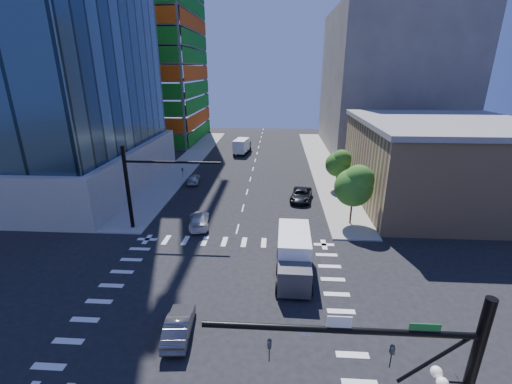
{
  "coord_description": "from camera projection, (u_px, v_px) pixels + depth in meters",
  "views": [
    {
      "loc": [
        4.13,
        -21.62,
        16.44
      ],
      "look_at": [
        2.28,
        8.0,
        5.78
      ],
      "focal_mm": 24.0,
      "sensor_mm": 36.0,
      "label": 1
    }
  ],
  "objects": [
    {
      "name": "sidewalk_ne",
      "position": [
        322.0,
        164.0,
        62.92
      ],
      "size": [
        5.0,
        60.0,
        0.15
      ],
      "primitive_type": "cube",
      "color": "#97948F",
      "rests_on": "ground"
    },
    {
      "name": "ground",
      "position": [
        220.0,
        298.0,
        26.11
      ],
      "size": [
        160.0,
        160.0,
        0.0
      ],
      "primitive_type": "plane",
      "color": "black",
      "rests_on": "ground"
    },
    {
      "name": "tree_south",
      "position": [
        355.0,
        185.0,
        36.84
      ],
      "size": [
        4.16,
        4.16,
        6.82
      ],
      "color": "#382316",
      "rests_on": "sidewalk_ne"
    },
    {
      "name": "bg_building_ne",
      "position": [
        388.0,
        82.0,
        71.45
      ],
      "size": [
        24.0,
        30.0,
        28.0
      ],
      "primitive_type": "cube",
      "color": "#5E5855",
      "rests_on": "ground"
    },
    {
      "name": "car_nb_far",
      "position": [
        301.0,
        195.0,
        45.33
      ],
      "size": [
        3.42,
        5.84,
        1.53
      ],
      "primitive_type": "imported",
      "rotation": [
        0.0,
        0.0,
        -0.17
      ],
      "color": "black",
      "rests_on": "ground"
    },
    {
      "name": "car_sb_mid",
      "position": [
        194.0,
        179.0,
        52.23
      ],
      "size": [
        2.1,
        4.36,
        1.44
      ],
      "primitive_type": "imported",
      "rotation": [
        0.0,
        0.0,
        3.24
      ],
      "color": "#B3B7BB",
      "rests_on": "ground"
    },
    {
      "name": "car_sb_near",
      "position": [
        199.0,
        220.0,
        37.87
      ],
      "size": [
        2.99,
        5.47,
        1.5
      ],
      "primitive_type": "imported",
      "rotation": [
        0.0,
        0.0,
        3.32
      ],
      "color": "silver",
      "rests_on": "ground"
    },
    {
      "name": "signal_mast_nw",
      "position": [
        141.0,
        181.0,
        35.64
      ],
      "size": [
        10.2,
        0.4,
        9.0
      ],
      "color": "black",
      "rests_on": "sidewalk_nw"
    },
    {
      "name": "tree_north",
      "position": [
        339.0,
        163.0,
        48.33
      ],
      "size": [
        3.54,
        3.52,
        5.78
      ],
      "color": "#382316",
      "rests_on": "sidewalk_ne"
    },
    {
      "name": "box_truck_far",
      "position": [
        242.0,
        147.0,
        70.57
      ],
      "size": [
        3.4,
        6.25,
        3.12
      ],
      "rotation": [
        0.0,
        0.0,
        2.99
      ],
      "color": "black",
      "rests_on": "ground"
    },
    {
      "name": "construction_building",
      "position": [
        140.0,
        31.0,
        77.57
      ],
      "size": [
        25.16,
        34.5,
        70.6
      ],
      "color": "slate",
      "rests_on": "ground"
    },
    {
      "name": "sidewalk_nw",
      "position": [
        188.0,
        162.0,
        64.39
      ],
      "size": [
        5.0,
        60.0,
        0.15
      ],
      "primitive_type": "cube",
      "color": "#97948F",
      "rests_on": "ground"
    },
    {
      "name": "commercial_building",
      "position": [
        441.0,
        162.0,
        43.51
      ],
      "size": [
        20.5,
        22.5,
        10.6
      ],
      "color": "tan",
      "rests_on": "ground"
    },
    {
      "name": "box_truck_near",
      "position": [
        294.0,
        260.0,
        28.36
      ],
      "size": [
        3.02,
        6.8,
        3.54
      ],
      "rotation": [
        0.0,
        0.0,
        -0.02
      ],
      "color": "black",
      "rests_on": "ground"
    },
    {
      "name": "car_sb_cross",
      "position": [
        179.0,
        326.0,
        22.24
      ],
      "size": [
        1.93,
        4.57,
        1.47
      ],
      "primitive_type": "imported",
      "rotation": [
        0.0,
        0.0,
        3.23
      ],
      "color": "#4C4B50",
      "rests_on": "ground"
    },
    {
      "name": "road_markings",
      "position": [
        220.0,
        298.0,
        26.11
      ],
      "size": [
        20.0,
        20.0,
        0.01
      ],
      "primitive_type": "cube",
      "color": "silver",
      "rests_on": "ground"
    }
  ]
}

